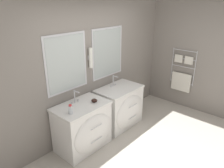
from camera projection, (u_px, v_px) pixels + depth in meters
name	position (u px, v px, depth m)	size (l,w,h in m)	color
ground_plane	(161.00, 163.00, 3.62)	(16.00, 16.00, 0.00)	#BCB5A8
wall_back	(90.00, 68.00, 4.15)	(5.99, 0.15, 2.60)	gray
wall_right	(186.00, 55.00, 5.14)	(0.13, 3.43, 2.60)	gray
vanity_left	(84.00, 127.00, 3.85)	(0.95, 0.67, 0.85)	white
vanity_right	(120.00, 107.00, 4.55)	(0.95, 0.67, 0.85)	white
faucet_left	(75.00, 97.00, 3.76)	(0.17, 0.14, 0.23)	silver
faucet_right	(114.00, 81.00, 4.47)	(0.17, 0.14, 0.23)	silver
toiletry_bottle	(70.00, 109.00, 3.42)	(0.07, 0.07, 0.16)	silver
amenity_bowl	(94.00, 101.00, 3.81)	(0.10, 0.10, 0.06)	black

